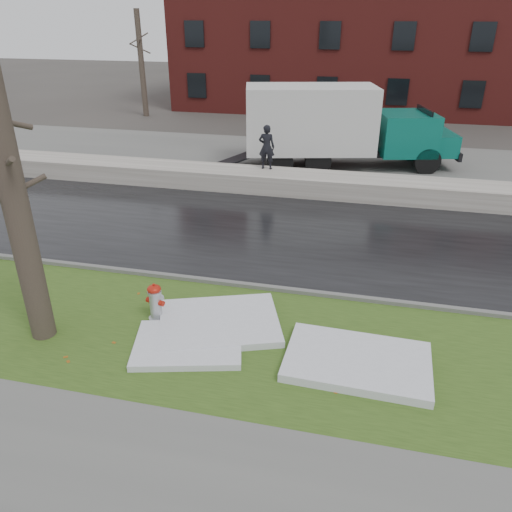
% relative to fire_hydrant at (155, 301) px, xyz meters
% --- Properties ---
extents(ground, '(120.00, 120.00, 0.00)m').
position_rel_fire_hydrant_xyz_m(ground, '(1.31, 0.91, -0.53)').
color(ground, '#47423D').
rests_on(ground, ground).
extents(verge, '(60.00, 4.50, 0.04)m').
position_rel_fire_hydrant_xyz_m(verge, '(1.31, -0.34, -0.51)').
color(verge, '#2E4A18').
rests_on(verge, ground).
extents(sidewalk, '(60.00, 3.00, 0.05)m').
position_rel_fire_hydrant_xyz_m(sidewalk, '(1.31, -4.09, -0.51)').
color(sidewalk, slate).
rests_on(sidewalk, ground).
extents(road, '(60.00, 7.00, 0.03)m').
position_rel_fire_hydrant_xyz_m(road, '(1.31, 5.41, -0.52)').
color(road, black).
rests_on(road, ground).
extents(parking_lot, '(60.00, 9.00, 0.03)m').
position_rel_fire_hydrant_xyz_m(parking_lot, '(1.31, 13.91, -0.52)').
color(parking_lot, slate).
rests_on(parking_lot, ground).
extents(curb, '(60.00, 0.15, 0.14)m').
position_rel_fire_hydrant_xyz_m(curb, '(1.31, 1.91, -0.46)').
color(curb, slate).
rests_on(curb, ground).
extents(snowbank, '(60.00, 1.60, 0.75)m').
position_rel_fire_hydrant_xyz_m(snowbank, '(1.31, 9.61, -0.16)').
color(snowbank, beige).
rests_on(snowbank, ground).
extents(brick_building, '(26.00, 12.00, 10.00)m').
position_rel_fire_hydrant_xyz_m(brick_building, '(3.31, 30.91, 4.47)').
color(brick_building, maroon).
rests_on(brick_building, ground).
extents(bg_tree_left, '(1.40, 1.62, 6.50)m').
position_rel_fire_hydrant_xyz_m(bg_tree_left, '(-10.69, 22.91, 2.80)').
color(bg_tree_left, brown).
rests_on(bg_tree_left, ground).
extents(bg_tree_center, '(1.40, 1.62, 6.50)m').
position_rel_fire_hydrant_xyz_m(bg_tree_center, '(-4.69, 26.91, 2.80)').
color(bg_tree_center, brown).
rests_on(bg_tree_center, ground).
extents(fire_hydrant, '(0.46, 0.42, 0.93)m').
position_rel_fire_hydrant_xyz_m(fire_hydrant, '(0.00, 0.00, 0.00)').
color(fire_hydrant, '#A9ACB1').
rests_on(fire_hydrant, verge).
extents(tree, '(1.23, 1.35, 6.25)m').
position_rel_fire_hydrant_xyz_m(tree, '(-2.15, -1.08, 2.65)').
color(tree, brown).
rests_on(tree, verge).
extents(box_truck, '(10.64, 4.48, 3.52)m').
position_rel_fire_hydrant_xyz_m(box_truck, '(2.68, 13.43, 1.33)').
color(box_truck, black).
rests_on(box_truck, ground).
extents(worker, '(0.64, 0.43, 1.71)m').
position_rel_fire_hydrant_xyz_m(worker, '(0.36, 10.00, 1.07)').
color(worker, black).
rests_on(worker, snowbank).
extents(snow_patch_near, '(3.13, 2.78, 0.16)m').
position_rel_fire_hydrant_xyz_m(snow_patch_near, '(1.44, 0.09, -0.41)').
color(snow_patch_near, silver).
rests_on(snow_patch_near, verge).
extents(snow_patch_far, '(2.53, 2.11, 0.14)m').
position_rel_fire_hydrant_xyz_m(snow_patch_far, '(1.04, -0.81, -0.42)').
color(snow_patch_far, silver).
rests_on(snow_patch_far, verge).
extents(snow_patch_side, '(2.86, 1.89, 0.18)m').
position_rel_fire_hydrant_xyz_m(snow_patch_side, '(4.49, -0.61, -0.40)').
color(snow_patch_side, silver).
rests_on(snow_patch_side, verge).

